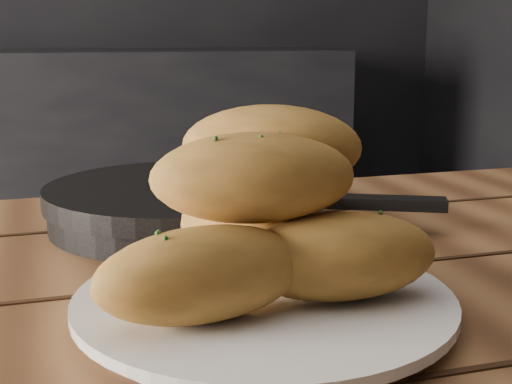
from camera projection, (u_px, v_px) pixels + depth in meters
name	position (u px, v px, depth m)	size (l,w,h in m)	color
plate	(264.00, 305.00, 0.52)	(0.28, 0.28, 0.02)	white
bread_rolls	(261.00, 218.00, 0.51)	(0.25, 0.21, 0.13)	#B27831
skillet	(183.00, 204.00, 0.77)	(0.40, 0.29, 0.05)	black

